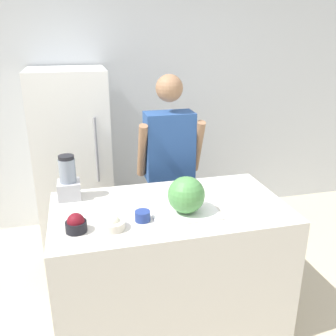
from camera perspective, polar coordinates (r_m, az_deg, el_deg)
The scene contains 10 objects.
wall_back at distance 3.96m, azimuth -6.12°, elevation 10.16°, with size 8.00×0.06×2.60m.
counter_island at distance 2.67m, azimuth 0.23°, elevation -14.72°, with size 1.51×0.84×0.92m.
refrigerator at distance 3.69m, azimuth -14.22°, elevation 1.42°, with size 0.69×0.65×1.67m.
person at distance 3.17m, azimuth 0.19°, elevation -0.55°, with size 0.54×0.27×1.67m.
cutting_board at distance 2.32m, azimuth 2.75°, elevation -7.04°, with size 0.41×0.24×0.01m.
watermelon at distance 2.29m, azimuth 2.80°, elevation -4.11°, with size 0.23×0.23×0.23m.
bowl_cherries at distance 2.19m, azimuth -13.85°, elevation -8.28°, with size 0.12×0.12×0.11m.
bowl_cream at distance 2.19m, azimuth -8.42°, elevation -8.39°, with size 0.15×0.15×0.09m.
bowl_small_blue at distance 2.25m, azimuth -3.89°, elevation -7.30°, with size 0.09×0.09×0.06m.
blender at distance 2.59m, azimuth -14.95°, elevation -1.89°, with size 0.15×0.15×0.30m.
Camera 1 is at (-0.54, -1.70, 1.99)m, focal length 40.00 mm.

